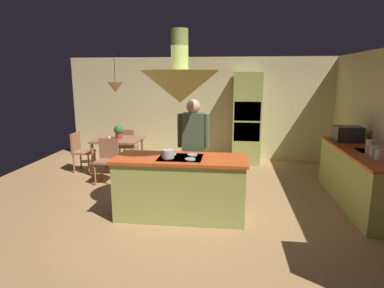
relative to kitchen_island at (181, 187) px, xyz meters
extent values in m
plane|color=#AD7F51|center=(0.00, 0.20, -0.46)|extent=(8.16, 8.16, 0.00)
cube|color=beige|center=(0.00, 3.65, 0.81)|extent=(6.80, 0.10, 2.55)
cube|color=#A8B259|center=(0.00, 0.00, -0.02)|extent=(1.89, 0.72, 0.88)
cube|color=#D14C1E|center=(0.00, 0.00, 0.44)|extent=(1.95, 0.78, 0.04)
cube|color=black|center=(0.00, 0.00, 0.45)|extent=(0.64, 0.52, 0.01)
cylinder|color=#B2B2B7|center=(-0.16, -0.13, 0.47)|extent=(0.15, 0.15, 0.02)
cylinder|color=#B2B2B7|center=(0.16, -0.13, 0.47)|extent=(0.15, 0.15, 0.02)
cylinder|color=#B2B2B7|center=(-0.16, 0.13, 0.47)|extent=(0.15, 0.15, 0.02)
cylinder|color=#B2B2B7|center=(0.16, 0.13, 0.47)|extent=(0.15, 0.15, 0.02)
cube|color=#A8B259|center=(2.84, 0.80, -0.02)|extent=(0.62, 2.40, 0.88)
cube|color=#D14C1E|center=(2.84, 0.80, 0.44)|extent=(0.66, 2.44, 0.04)
cube|color=#B2B2B7|center=(3.00, 0.80, 0.38)|extent=(0.48, 0.36, 0.16)
cube|color=#A8B259|center=(1.10, 3.25, 0.62)|extent=(0.66, 0.62, 2.18)
cube|color=black|center=(1.10, 2.96, 0.84)|extent=(0.60, 0.04, 0.44)
cube|color=black|center=(1.10, 2.96, 0.36)|extent=(0.60, 0.04, 0.44)
cube|color=#9F6548|center=(-1.70, 2.10, 0.28)|extent=(0.99, 0.86, 0.04)
cylinder|color=#9F6548|center=(-2.13, 1.73, -0.10)|extent=(0.06, 0.06, 0.72)
cylinder|color=#9F6548|center=(-1.27, 1.73, -0.10)|extent=(0.06, 0.06, 0.72)
cylinder|color=#9F6548|center=(-2.13, 2.47, -0.10)|extent=(0.06, 0.06, 0.72)
cylinder|color=#9F6548|center=(-1.27, 2.47, -0.10)|extent=(0.06, 0.06, 0.72)
cylinder|color=tan|center=(0.03, 0.66, -0.04)|extent=(0.14, 0.14, 0.85)
cylinder|color=tan|center=(0.21, 0.66, -0.04)|extent=(0.14, 0.14, 0.85)
cube|color=#4C6042|center=(0.12, 0.66, 0.71)|extent=(0.36, 0.22, 0.66)
cylinder|color=#4C6042|center=(-0.10, 0.66, 0.75)|extent=(0.09, 0.09, 0.56)
cylinder|color=#4C6042|center=(0.34, 0.66, 0.75)|extent=(0.09, 0.09, 0.56)
sphere|color=tan|center=(0.12, 0.66, 1.14)|extent=(0.23, 0.23, 0.23)
cone|color=#A8B259|center=(0.00, 0.00, 1.48)|extent=(1.10, 1.10, 0.45)
cylinder|color=#A8B259|center=(0.00, 0.00, 1.98)|extent=(0.24, 0.24, 0.55)
cone|color=#E0B266|center=(-1.70, 2.10, 1.40)|extent=(0.32, 0.32, 0.22)
cylinder|color=black|center=(-1.70, 2.10, 1.81)|extent=(0.01, 0.01, 0.60)
cube|color=#9F6548|center=(-1.70, 1.37, -0.02)|extent=(0.40, 0.40, 0.04)
cube|color=#9F6548|center=(-1.70, 1.55, 0.20)|extent=(0.40, 0.04, 0.42)
cylinder|color=#9F6548|center=(-1.87, 1.20, -0.25)|extent=(0.04, 0.04, 0.43)
cylinder|color=#9F6548|center=(-1.53, 1.20, -0.25)|extent=(0.04, 0.04, 0.43)
cylinder|color=#9F6548|center=(-1.87, 1.54, -0.25)|extent=(0.04, 0.04, 0.43)
cylinder|color=#9F6548|center=(-1.53, 1.54, -0.25)|extent=(0.04, 0.04, 0.43)
cube|color=#9F6548|center=(-1.70, 2.83, -0.02)|extent=(0.40, 0.40, 0.04)
cube|color=#9F6548|center=(-1.70, 2.65, 0.20)|extent=(0.40, 0.04, 0.42)
cylinder|color=#9F6548|center=(-1.53, 3.00, -0.25)|extent=(0.04, 0.04, 0.43)
cylinder|color=#9F6548|center=(-1.87, 3.00, -0.25)|extent=(0.04, 0.04, 0.43)
cylinder|color=#9F6548|center=(-1.53, 2.66, -0.25)|extent=(0.04, 0.04, 0.43)
cylinder|color=#9F6548|center=(-1.87, 2.66, -0.25)|extent=(0.04, 0.04, 0.43)
cube|color=#9F6548|center=(-2.49, 2.10, -0.02)|extent=(0.40, 0.40, 0.04)
cube|color=#9F6548|center=(-2.67, 2.10, 0.20)|extent=(0.04, 0.40, 0.42)
cylinder|color=#9F6548|center=(-2.32, 1.93, -0.25)|extent=(0.04, 0.04, 0.43)
cylinder|color=#9F6548|center=(-2.32, 2.27, -0.25)|extent=(0.04, 0.04, 0.43)
cylinder|color=#9F6548|center=(-2.66, 1.93, -0.25)|extent=(0.04, 0.04, 0.43)
cylinder|color=#9F6548|center=(-2.66, 2.27, -0.25)|extent=(0.04, 0.04, 0.43)
cylinder|color=#99382D|center=(-1.67, 2.09, 0.36)|extent=(0.14, 0.14, 0.12)
sphere|color=#2D722D|center=(-1.67, 2.09, 0.50)|extent=(0.20, 0.20, 0.20)
cylinder|color=white|center=(-1.82, 1.89, 0.34)|extent=(0.07, 0.07, 0.09)
cylinder|color=silver|center=(2.84, 0.20, 0.53)|extent=(0.13, 0.13, 0.15)
cylinder|color=silver|center=(2.84, 0.38, 0.54)|extent=(0.13, 0.13, 0.16)
cylinder|color=#E0B78C|center=(2.84, 0.56, 0.57)|extent=(0.11, 0.11, 0.22)
cube|color=#232326|center=(2.84, 1.52, 0.60)|extent=(0.46, 0.36, 0.28)
cylinder|color=#B2B2B7|center=(-0.16, -0.13, 0.54)|extent=(0.18, 0.18, 0.12)
camera|label=1|loc=(0.72, -4.56, 1.63)|focal=30.35mm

